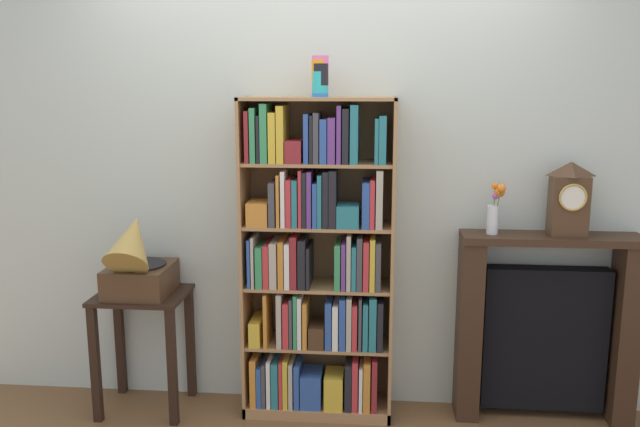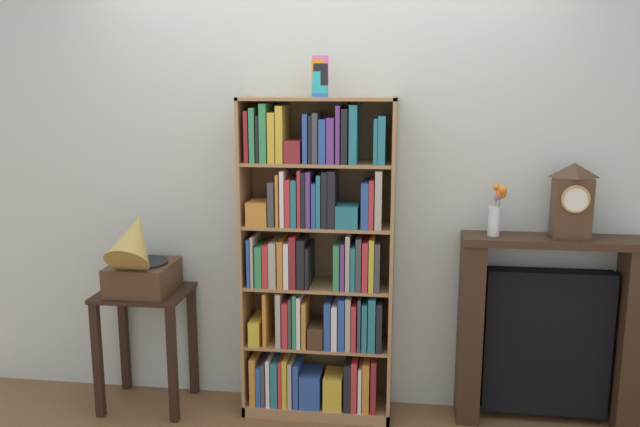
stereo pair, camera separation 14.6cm
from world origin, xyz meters
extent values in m
cube|color=brown|center=(0.00, 0.00, -0.01)|extent=(7.60, 6.40, 0.02)
cube|color=beige|center=(0.13, 0.27, 1.30)|extent=(4.60, 0.08, 2.60)
cube|color=#A87A4C|center=(-0.40, 0.09, 0.87)|extent=(0.02, 0.29, 1.74)
cube|color=#A87A4C|center=(0.40, 0.09, 0.87)|extent=(0.02, 0.29, 1.74)
cube|color=brown|center=(0.00, 0.23, 0.87)|extent=(0.81, 0.01, 1.74)
cube|color=#A87A4C|center=(0.00, 0.09, 1.74)|extent=(0.81, 0.29, 0.02)
cube|color=#A87A4C|center=(0.00, 0.09, 0.03)|extent=(0.81, 0.29, 0.06)
cube|color=orange|center=(-0.35, 0.05, 0.20)|extent=(0.03, 0.21, 0.27)
cube|color=#2D519E|center=(-0.32, 0.06, 0.17)|extent=(0.03, 0.23, 0.23)
cube|color=#424247|center=(-0.29, 0.07, 0.18)|extent=(0.02, 0.24, 0.25)
cube|color=white|center=(-0.26, 0.08, 0.19)|extent=(0.02, 0.25, 0.27)
cube|color=teal|center=(-0.23, 0.05, 0.19)|extent=(0.04, 0.19, 0.26)
cube|color=#C63338|center=(-0.19, 0.07, 0.19)|extent=(0.02, 0.24, 0.26)
cube|color=gold|center=(-0.17, 0.05, 0.20)|extent=(0.03, 0.20, 0.27)
cube|color=#B2A893|center=(-0.14, 0.07, 0.19)|extent=(0.02, 0.25, 0.26)
cube|color=#2D519E|center=(-0.11, 0.06, 0.18)|extent=(0.03, 0.22, 0.25)
cube|color=#2D519E|center=(-0.03, 0.05, 0.15)|extent=(0.11, 0.19, 0.19)
cube|color=gold|center=(0.09, 0.04, 0.15)|extent=(0.10, 0.19, 0.19)
cube|color=black|center=(0.17, 0.06, 0.19)|extent=(0.04, 0.22, 0.27)
cube|color=#C63338|center=(0.21, 0.05, 0.20)|extent=(0.03, 0.19, 0.28)
cube|color=white|center=(0.24, 0.07, 0.18)|extent=(0.02, 0.24, 0.25)
cube|color=orange|center=(0.27, 0.07, 0.20)|extent=(0.04, 0.23, 0.28)
cube|color=maroon|center=(0.31, 0.05, 0.21)|extent=(0.03, 0.21, 0.29)
cube|color=#A87A4C|center=(0.00, 0.09, 0.40)|extent=(0.78, 0.27, 0.02)
cube|color=gold|center=(-0.33, 0.06, 0.48)|extent=(0.06, 0.22, 0.14)
cube|color=orange|center=(-0.27, 0.05, 0.56)|extent=(0.02, 0.21, 0.30)
cube|color=#B2A893|center=(-0.20, 0.07, 0.56)|extent=(0.03, 0.25, 0.30)
cube|color=#C63338|center=(-0.16, 0.06, 0.54)|extent=(0.03, 0.21, 0.25)
cube|color=#424247|center=(-0.14, 0.06, 0.55)|extent=(0.02, 0.21, 0.27)
cube|color=#388E56|center=(-0.11, 0.08, 0.56)|extent=(0.02, 0.25, 0.30)
cube|color=white|center=(-0.09, 0.06, 0.55)|extent=(0.02, 0.23, 0.28)
cube|color=orange|center=(-0.06, 0.05, 0.54)|extent=(0.02, 0.20, 0.25)
cube|color=#472D1C|center=(0.00, 0.05, 0.47)|extent=(0.08, 0.19, 0.12)
cube|color=#2D519E|center=(0.06, 0.07, 0.54)|extent=(0.03, 0.24, 0.26)
cube|color=white|center=(0.10, 0.06, 0.53)|extent=(0.03, 0.21, 0.24)
cube|color=#2D519E|center=(0.14, 0.06, 0.55)|extent=(0.03, 0.23, 0.28)
cube|color=#B2A893|center=(0.17, 0.07, 0.56)|extent=(0.03, 0.25, 0.29)
cube|color=#C63338|center=(0.21, 0.08, 0.54)|extent=(0.03, 0.25, 0.25)
cube|color=#424247|center=(0.23, 0.06, 0.55)|extent=(0.02, 0.23, 0.29)
cube|color=teal|center=(0.26, 0.07, 0.54)|extent=(0.03, 0.24, 0.26)
cube|color=teal|center=(0.30, 0.05, 0.56)|extent=(0.04, 0.20, 0.29)
cube|color=black|center=(0.34, 0.06, 0.55)|extent=(0.03, 0.21, 0.27)
cube|color=#A87A4C|center=(0.00, 0.09, 0.74)|extent=(0.78, 0.27, 0.02)
cube|color=#2D519E|center=(-0.36, 0.07, 0.87)|extent=(0.02, 0.25, 0.26)
cube|color=#B2A893|center=(-0.34, 0.05, 0.88)|extent=(0.02, 0.20, 0.27)
cube|color=#388E56|center=(-0.30, 0.05, 0.86)|extent=(0.04, 0.19, 0.22)
cube|color=#C63338|center=(-0.27, 0.07, 0.86)|extent=(0.03, 0.24, 0.23)
cube|color=#B2A893|center=(-0.23, 0.07, 0.87)|extent=(0.04, 0.23, 0.25)
cube|color=orange|center=(-0.19, 0.06, 0.87)|extent=(0.03, 0.22, 0.25)
cube|color=white|center=(-0.15, 0.06, 0.87)|extent=(0.03, 0.22, 0.24)
cube|color=maroon|center=(-0.12, 0.05, 0.89)|extent=(0.03, 0.21, 0.28)
cube|color=black|center=(-0.08, 0.05, 0.88)|extent=(0.04, 0.20, 0.26)
cube|color=black|center=(-0.04, 0.08, 0.86)|extent=(0.02, 0.25, 0.22)
cube|color=#388E56|center=(0.11, 0.06, 0.87)|extent=(0.03, 0.22, 0.24)
cube|color=#663884|center=(0.14, 0.06, 0.87)|extent=(0.02, 0.22, 0.25)
cube|color=#B2A893|center=(0.17, 0.08, 0.89)|extent=(0.02, 0.25, 0.30)
cube|color=teal|center=(0.20, 0.07, 0.86)|extent=(0.02, 0.23, 0.24)
cube|color=#424247|center=(0.23, 0.05, 0.89)|extent=(0.03, 0.21, 0.28)
cube|color=#C63338|center=(0.26, 0.05, 0.88)|extent=(0.03, 0.20, 0.26)
cube|color=gold|center=(0.29, 0.06, 0.88)|extent=(0.03, 0.21, 0.28)
cube|color=#424247|center=(0.32, 0.06, 0.87)|extent=(0.03, 0.22, 0.26)
cube|color=#A87A4C|center=(0.00, 0.09, 1.07)|extent=(0.78, 0.27, 0.02)
cube|color=orange|center=(-0.31, 0.03, 1.14)|extent=(0.11, 0.17, 0.13)
cube|color=#424247|center=(-0.23, 0.06, 1.19)|extent=(0.03, 0.22, 0.23)
cube|color=orange|center=(-0.20, 0.05, 1.21)|extent=(0.02, 0.20, 0.27)
cube|color=white|center=(-0.17, 0.07, 1.22)|extent=(0.02, 0.23, 0.29)
cube|color=#C63338|center=(-0.14, 0.05, 1.20)|extent=(0.03, 0.20, 0.25)
cube|color=teal|center=(-0.11, 0.06, 1.20)|extent=(0.03, 0.21, 0.25)
cube|color=#C63338|center=(-0.08, 0.06, 1.23)|extent=(0.02, 0.21, 0.30)
cube|color=black|center=(-0.06, 0.05, 1.22)|extent=(0.02, 0.19, 0.29)
cube|color=#663884|center=(-0.04, 0.06, 1.22)|extent=(0.02, 0.21, 0.29)
cube|color=#2D519E|center=(-0.01, 0.05, 1.19)|extent=(0.02, 0.20, 0.23)
cube|color=teal|center=(0.02, 0.05, 1.21)|extent=(0.02, 0.21, 0.27)
cube|color=black|center=(0.05, 0.06, 1.22)|extent=(0.03, 0.21, 0.29)
cube|color=black|center=(0.08, 0.05, 1.23)|extent=(0.04, 0.20, 0.30)
cube|color=teal|center=(0.16, 0.03, 1.14)|extent=(0.11, 0.16, 0.12)
cube|color=#2D519E|center=(0.26, 0.07, 1.20)|extent=(0.04, 0.24, 0.24)
cube|color=#C63338|center=(0.29, 0.06, 1.20)|extent=(0.02, 0.21, 0.25)
cube|color=#B2A893|center=(0.32, 0.06, 1.23)|extent=(0.03, 0.22, 0.30)
cube|color=#A87A4C|center=(0.00, 0.09, 1.40)|extent=(0.78, 0.27, 0.02)
cube|color=maroon|center=(-0.35, 0.06, 1.54)|extent=(0.02, 0.22, 0.26)
cube|color=#388E56|center=(-0.32, 0.05, 1.55)|extent=(0.03, 0.20, 0.28)
cube|color=black|center=(-0.30, 0.06, 1.53)|extent=(0.02, 0.22, 0.24)
cube|color=#388E56|center=(-0.27, 0.05, 1.56)|extent=(0.04, 0.19, 0.30)
cube|color=gold|center=(-0.22, 0.06, 1.54)|extent=(0.04, 0.22, 0.26)
cube|color=gold|center=(-0.18, 0.07, 1.56)|extent=(0.04, 0.24, 0.29)
cube|color=maroon|center=(-0.12, 0.06, 1.47)|extent=(0.08, 0.22, 0.12)
cube|color=#2D519E|center=(-0.05, 0.05, 1.54)|extent=(0.02, 0.21, 0.25)
cube|color=black|center=(-0.02, 0.05, 1.53)|extent=(0.02, 0.20, 0.24)
cube|color=#424247|center=(0.00, 0.06, 1.54)|extent=(0.03, 0.23, 0.26)
cube|color=#2D519E|center=(0.04, 0.06, 1.52)|extent=(0.04, 0.23, 0.22)
cube|color=#663884|center=(0.08, 0.06, 1.53)|extent=(0.04, 0.22, 0.23)
cube|color=#663884|center=(0.12, 0.06, 1.56)|extent=(0.02, 0.22, 0.29)
cube|color=black|center=(0.15, 0.06, 1.55)|extent=(0.03, 0.21, 0.28)
cube|color=teal|center=(0.19, 0.06, 1.56)|extent=(0.04, 0.21, 0.30)
cube|color=teal|center=(0.30, 0.07, 1.53)|extent=(0.02, 0.23, 0.23)
cube|color=teal|center=(0.34, 0.05, 1.53)|extent=(0.04, 0.20, 0.24)
cylinder|color=blue|center=(0.01, 0.07, 1.80)|extent=(0.08, 0.08, 0.11)
cylinder|color=#28B2B7|center=(0.01, 0.07, 1.82)|extent=(0.08, 0.08, 0.11)
cylinder|color=orange|center=(0.01, 0.07, 1.84)|extent=(0.08, 0.08, 0.11)
cylinder|color=black|center=(0.01, 0.07, 1.86)|extent=(0.08, 0.08, 0.11)
cylinder|color=orange|center=(0.01, 0.07, 1.88)|extent=(0.08, 0.08, 0.11)
cylinder|color=pink|center=(0.01, 0.08, 1.90)|extent=(0.08, 0.08, 0.11)
cube|color=black|center=(-0.97, 0.03, 0.67)|extent=(0.49, 0.41, 0.02)
cube|color=black|center=(-1.19, -0.14, 0.33)|extent=(0.04, 0.04, 0.66)
cube|color=black|center=(-0.76, -0.14, 0.33)|extent=(0.04, 0.04, 0.66)
cube|color=black|center=(-1.19, 0.20, 0.33)|extent=(0.04, 0.04, 0.66)
cube|color=black|center=(-0.76, 0.20, 0.33)|extent=(0.04, 0.04, 0.66)
cube|color=#472D1C|center=(-0.97, 0.03, 0.76)|extent=(0.33, 0.35, 0.16)
cylinder|color=black|center=(-0.97, 0.03, 0.84)|extent=(0.28, 0.28, 0.01)
cylinder|color=#B79347|center=(-0.97, -0.02, 0.87)|extent=(0.03, 0.03, 0.06)
cone|color=#B79347|center=(-0.97, -0.07, 1.00)|extent=(0.24, 0.37, 0.37)
cube|color=#382316|center=(1.23, 0.12, 1.01)|extent=(0.94, 0.23, 0.04)
cube|color=#382316|center=(0.82, 0.12, 0.50)|extent=(0.12, 0.21, 0.99)
cube|color=#382316|center=(1.64, 0.12, 0.50)|extent=(0.12, 0.21, 0.99)
cube|color=black|center=(1.23, 0.15, 0.45)|extent=(0.66, 0.12, 0.79)
cube|color=#472D1C|center=(1.30, 0.12, 1.19)|extent=(0.19, 0.13, 0.31)
pyramid|color=#472D1C|center=(1.30, 0.12, 1.38)|extent=(0.19, 0.13, 0.07)
cylinder|color=silver|center=(1.30, 0.05, 1.25)|extent=(0.13, 0.01, 0.13)
torus|color=#B79347|center=(1.30, 0.05, 1.25)|extent=(0.14, 0.01, 0.14)
cylinder|color=silver|center=(0.92, 0.12, 1.11)|extent=(0.06, 0.06, 0.15)
cylinder|color=#4C753D|center=(0.93, 0.13, 1.17)|extent=(0.01, 0.01, 0.24)
sphere|color=orange|center=(0.93, 0.14, 1.29)|extent=(0.04, 0.04, 0.04)
cylinder|color=#4C753D|center=(0.94, 0.12, 1.15)|extent=(0.02, 0.02, 0.21)
sphere|color=orange|center=(0.95, 0.13, 1.26)|extent=(0.06, 0.06, 0.06)
cylinder|color=#4C753D|center=(0.92, 0.13, 1.14)|extent=(0.03, 0.01, 0.19)
sphere|color=#B24CB7|center=(0.93, 0.13, 1.23)|extent=(0.03, 0.03, 0.03)
cylinder|color=#4C753D|center=(0.93, 0.10, 1.17)|extent=(0.04, 0.05, 0.24)
sphere|color=orange|center=(0.95, 0.08, 1.28)|extent=(0.05, 0.05, 0.05)
camera|label=1|loc=(0.31, -3.30, 1.80)|focal=36.61mm
camera|label=2|loc=(0.46, -3.29, 1.80)|focal=36.61mm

